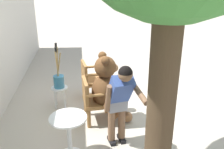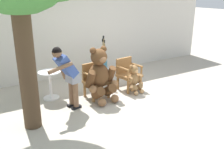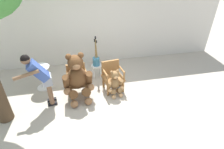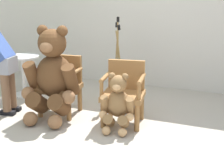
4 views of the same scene
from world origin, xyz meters
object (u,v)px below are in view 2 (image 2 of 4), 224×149
(white_stool, at_px, (104,72))
(round_side_table, at_px, (50,82))
(person_visitor, at_px, (67,72))
(wooden_chair_left, at_px, (95,79))
(teddy_bear_large, at_px, (100,75))
(teddy_bear_small, at_px, (134,79))
(brush_bucket, at_px, (103,63))
(wooden_chair_right, at_px, (128,73))

(white_stool, distance_m, round_side_table, 1.68)
(person_visitor, bearing_deg, white_stool, 35.31)
(wooden_chair_left, bearing_deg, round_side_table, 156.63)
(wooden_chair_left, bearing_deg, teddy_bear_large, -86.99)
(wooden_chair_left, xyz_separation_m, person_visitor, (-0.86, -0.35, 0.43))
(teddy_bear_small, bearing_deg, person_visitor, -177.94)
(wooden_chair_left, relative_size, teddy_bear_large, 0.64)
(white_stool, bearing_deg, brush_bucket, 1.05)
(wooden_chair_left, xyz_separation_m, brush_bucket, (0.63, 0.70, 0.18))
(white_stool, bearing_deg, wooden_chair_right, -61.94)
(brush_bucket, bearing_deg, person_visitor, -144.71)
(wooden_chair_right, xyz_separation_m, round_side_table, (-2.03, 0.44, -0.01))
(wooden_chair_right, bearing_deg, wooden_chair_left, 179.98)
(wooden_chair_right, xyz_separation_m, brush_bucket, (-0.37, 0.70, 0.18))
(wooden_chair_right, bearing_deg, brush_bucket, 117.98)
(round_side_table, bearing_deg, brush_bucket, 8.83)
(wooden_chair_right, xyz_separation_m, white_stool, (-0.37, 0.70, -0.11))
(white_stool, bearing_deg, wooden_chair_left, -131.83)
(wooden_chair_left, distance_m, teddy_bear_large, 0.32)
(wooden_chair_left, height_order, person_visitor, person_visitor)
(wooden_chair_left, height_order, round_side_table, wooden_chair_left)
(teddy_bear_large, relative_size, brush_bucket, 1.41)
(teddy_bear_large, height_order, round_side_table, teddy_bear_large)
(wooden_chair_left, distance_m, teddy_bear_small, 1.06)
(teddy_bear_large, distance_m, white_stool, 1.18)
(person_visitor, bearing_deg, wooden_chair_right, 10.65)
(teddy_bear_large, relative_size, person_visitor, 0.90)
(brush_bucket, bearing_deg, white_stool, -178.95)
(wooden_chair_left, relative_size, white_stool, 1.87)
(wooden_chair_left, height_order, teddy_bear_small, wooden_chair_left)
(wooden_chair_right, xyz_separation_m, person_visitor, (-1.86, -0.35, 0.43))
(teddy_bear_large, bearing_deg, wooden_chair_right, 14.35)
(wooden_chair_right, distance_m, round_side_table, 2.08)
(teddy_bear_small, distance_m, brush_bucket, 1.09)
(wooden_chair_left, bearing_deg, wooden_chair_right, -0.02)
(teddy_bear_small, height_order, brush_bucket, brush_bucket)
(wooden_chair_left, distance_m, white_stool, 0.95)
(wooden_chair_right, height_order, round_side_table, wooden_chair_right)
(teddy_bear_large, bearing_deg, brush_bucket, 57.18)
(white_stool, bearing_deg, round_side_table, -171.16)
(wooden_chair_right, distance_m, person_visitor, 1.94)
(brush_bucket, bearing_deg, round_side_table, -171.17)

